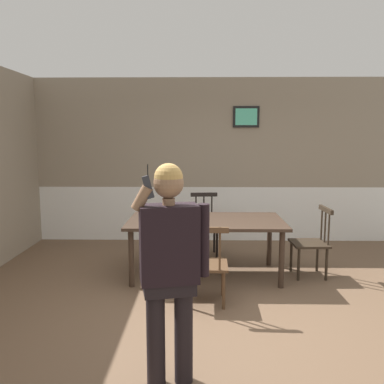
% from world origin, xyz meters
% --- Properties ---
extents(ground_plane, '(6.95, 6.95, 0.00)m').
position_xyz_m(ground_plane, '(0.00, 0.00, 0.00)').
color(ground_plane, brown).
extents(room_back_partition, '(6.31, 0.17, 2.87)m').
position_xyz_m(room_back_partition, '(0.00, 3.08, 1.38)').
color(room_back_partition, gray).
rests_on(room_back_partition, ground_plane).
extents(dining_table, '(2.06, 1.09, 0.77)m').
position_xyz_m(dining_table, '(-0.14, 1.18, 0.69)').
color(dining_table, '#38281E').
rests_on(dining_table, ground_plane).
extents(chair_near_window, '(0.46, 0.46, 0.98)m').
position_xyz_m(chair_near_window, '(-0.14, 2.11, 0.47)').
color(chair_near_window, black).
rests_on(chair_near_window, ground_plane).
extents(chair_by_doorway, '(0.47, 0.47, 0.94)m').
position_xyz_m(chair_by_doorway, '(1.28, 1.18, 0.47)').
color(chair_by_doorway, '#2D2319').
rests_on(chair_by_doorway, ground_plane).
extents(chair_at_table_head, '(0.48, 0.48, 0.92)m').
position_xyz_m(chair_at_table_head, '(-0.14, 0.25, 0.46)').
color(chair_at_table_head, '#513823').
rests_on(chair_at_table_head, ground_plane).
extents(person_figure, '(0.56, 0.31, 1.68)m').
position_xyz_m(person_figure, '(-0.44, -1.23, 0.97)').
color(person_figure, black).
rests_on(person_figure, ground_plane).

